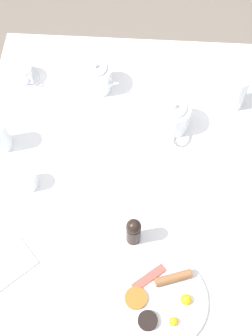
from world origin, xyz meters
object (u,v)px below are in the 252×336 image
creamer_jug (27,180)px  napkin_folded (3,268)px  teapot_near (173,117)px  fork_by_plate (172,210)px  knife_by_plate (105,196)px  water_glass_tall (236,92)px  teapot_far (95,77)px  breakfast_plate (161,300)px  teacup_with_saucer_left (20,74)px  salt_grinder (134,231)px

creamer_jug → napkin_folded: creamer_jug is taller
teapot_near → napkin_folded: bearing=137.5°
fork_by_plate → knife_by_plate: 0.21m
teapot_near → water_glass_tall: water_glass_tall is taller
fork_by_plate → knife_by_plate: size_ratio=1.00×
teapot_near → teapot_far: bearing=60.0°
teapot_near → knife_by_plate: bearing=143.6°
breakfast_plate → napkin_folded: (0.46, -0.06, -0.01)m
creamer_jug → water_glass_tall: bearing=-151.5°
breakfast_plate → teapot_far: size_ratio=1.42×
creamer_jug → knife_by_plate: (-0.25, 0.03, -0.03)m
teapot_far → napkin_folded: 0.72m
teapot_near → water_glass_tall: 0.24m
fork_by_plate → creamer_jug: bearing=-7.9°
creamer_jug → teapot_far: bearing=-113.4°
teacup_with_saucer_left → teapot_far: bearing=176.3°
napkin_folded → breakfast_plate: bearing=172.1°
teacup_with_saucer_left → napkin_folded: size_ratio=0.67×
breakfast_plate → knife_by_plate: 0.36m
breakfast_plate → creamer_jug: creamer_jug is taller
teacup_with_saucer_left → creamer_jug: 0.44m
teapot_near → salt_grinder: size_ratio=1.66×
breakfast_plate → fork_by_plate: 0.28m
salt_grinder → fork_by_plate: (-0.12, -0.10, -0.06)m
water_glass_tall → napkin_folded: 0.95m
water_glass_tall → napkin_folded: size_ratio=0.68×
napkin_folded → knife_by_plate: bearing=-137.8°
teapot_near → teapot_far: same height
creamer_jug → salt_grinder: bearing=154.6°
creamer_jug → fork_by_plate: (-0.46, 0.06, -0.03)m
fork_by_plate → napkin_folded: bearing=23.8°
salt_grinder → knife_by_plate: size_ratio=0.72×
teacup_with_saucer_left → napkin_folded: bearing=95.6°
water_glass_tall → napkin_folded: bearing=42.7°
creamer_jug → breakfast_plate: bearing=141.6°
salt_grinder → napkin_folded: (0.37, 0.12, -0.06)m
teacup_with_saucer_left → creamer_jug: creamer_jug is taller
fork_by_plate → water_glass_tall: bearing=-116.0°
teapot_near → teacup_with_saucer_left: teapot_near is taller
breakfast_plate → teapot_near: teapot_near is taller
teapot_near → teapot_far: 0.32m
teapot_far → napkin_folded: (0.21, 0.69, -0.05)m
teapot_near → fork_by_plate: (-0.01, 0.32, -0.05)m
breakfast_plate → teacup_with_saucer_left: 0.94m
water_glass_tall → creamer_jug: (0.67, 0.36, -0.04)m
teacup_with_saucer_left → creamer_jug: size_ratio=1.51×
water_glass_tall → fork_by_plate: bearing=64.0°
teapot_near → teacup_with_saucer_left: 0.58m
breakfast_plate → water_glass_tall: 0.74m
teapot_far → teacup_with_saucer_left: 0.28m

